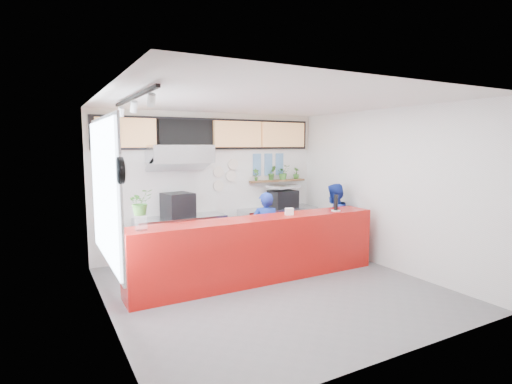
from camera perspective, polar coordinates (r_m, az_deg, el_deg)
name	(u,v)px	position (r m, az deg, el deg)	size (l,w,h in m)	color
floor	(271,288)	(6.72, 2.18, -13.49)	(5.00, 5.00, 0.00)	slate
ceiling	(272,101)	(6.34, 2.31, 12.86)	(5.00, 5.00, 0.00)	silver
wall_back	(212,184)	(8.59, -6.38, 1.21)	(5.00, 5.00, 0.00)	white
wall_left	(106,209)	(5.52, -20.63, -2.29)	(5.00, 5.00, 0.00)	white
wall_right	(385,189)	(7.93, 17.92, 0.46)	(5.00, 5.00, 0.00)	white
service_counter	(259,249)	(6.89, 0.48, -8.18)	(4.50, 0.60, 1.10)	#B5110C
cream_band	(211,132)	(8.54, -6.45, 8.57)	(5.00, 0.02, 0.80)	beige
prep_bench	(181,239)	(8.21, -10.68, -6.56)	(1.80, 0.60, 0.90)	#B2B5BA
panini_oven	(178,205)	(8.06, -11.10, -1.82)	(0.53, 0.53, 0.48)	black
extraction_hood	(180,154)	(7.94, -10.83, 5.38)	(1.20, 0.70, 0.35)	#B2B5BA
hood_lip	(180,164)	(7.95, -10.80, 3.94)	(1.20, 0.70, 0.08)	#B2B5BA
right_bench	(278,227)	(9.16, 3.18, -5.05)	(1.80, 0.60, 0.90)	#B2B5BA
espresso_machine	(283,199)	(9.12, 3.86, -1.01)	(0.61, 0.43, 0.39)	black
espresso_tray	(283,187)	(9.08, 3.88, 0.78)	(0.67, 0.46, 0.06)	silver
herb_shelf	(278,181)	(9.23, 3.09, 1.63)	(1.40, 0.18, 0.04)	brown
menu_board_far_left	(126,133)	(7.93, -18.03, 8.06)	(1.10, 0.10, 0.55)	tan
menu_board_mid_left	(186,134)	(8.23, -9.99, 8.23)	(1.10, 0.10, 0.55)	black
menu_board_mid_right	(238,134)	(8.67, -2.64, 8.25)	(1.10, 0.10, 0.55)	tan
menu_board_far_right	(283,135)	(9.24, 3.89, 8.15)	(1.10, 0.10, 0.55)	tan
soffit	(212,134)	(8.51, -6.37, 8.24)	(4.80, 0.04, 0.65)	black
window_pane	(104,191)	(5.79, -20.84, 0.10)	(0.04, 2.20, 1.90)	silver
window_frame	(106,191)	(5.79, -20.65, 0.12)	(0.03, 2.30, 2.00)	#B2B5BA
wall_clock_rim	(120,170)	(4.58, -18.81, 2.93)	(0.30, 0.30, 0.05)	black
wall_clock_face	(123,170)	(4.59, -18.44, 2.94)	(0.26, 0.26, 0.02)	white
track_rail	(134,97)	(5.56, -17.08, 12.80)	(0.05, 2.40, 0.04)	black
dec_plate_a	(218,172)	(8.60, -5.40, 2.90)	(0.24, 0.24, 0.03)	silver
dec_plate_b	(231,176)	(8.73, -3.58, 2.32)	(0.24, 0.24, 0.03)	silver
dec_plate_c	(219,186)	(8.62, -5.37, 0.91)	(0.24, 0.24, 0.03)	silver
dec_plate_d	(233,164)	(8.73, -3.29, 3.97)	(0.24, 0.24, 0.03)	silver
photo_frame_a	(257,159)	(9.01, 0.13, 4.70)	(0.20, 0.02, 0.25)	#598CBF
photo_frame_b	(268,159)	(9.16, 1.78, 4.73)	(0.20, 0.02, 0.25)	#598CBF
photo_frame_c	(280,159)	(9.31, 3.38, 4.76)	(0.20, 0.02, 0.25)	#598CBF
photo_frame_d	(257,170)	(9.02, 0.13, 3.11)	(0.20, 0.02, 0.25)	#598CBF
photo_frame_e	(268,170)	(9.17, 1.78, 3.17)	(0.20, 0.02, 0.25)	#598CBF
photo_frame_f	(279,170)	(9.33, 3.37, 3.22)	(0.20, 0.02, 0.25)	#598CBF
staff_center	(265,230)	(7.53, 1.35, -5.50)	(0.53, 0.35, 1.45)	#152E97
staff_right	(334,220)	(8.44, 11.05, -4.01)	(0.74, 0.58, 1.53)	#152E97
herb_a	(256,175)	(8.93, -0.01, 2.49)	(0.15, 0.10, 0.28)	#386D26
herb_b	(272,173)	(9.13, 2.31, 2.75)	(0.18, 0.15, 0.33)	#386D26
herb_c	(283,172)	(9.29, 3.92, 2.82)	(0.30, 0.26, 0.34)	#386D26
herb_d	(296,173)	(9.50, 5.77, 2.68)	(0.15, 0.13, 0.27)	#386D26
glass_vase	(141,223)	(6.00, -16.11, -4.22)	(0.18, 0.18, 0.22)	white
basil_vase	(140,202)	(5.95, -16.20, -1.41)	(0.34, 0.29, 0.38)	#386D26
napkin_holder	(289,212)	(7.04, 4.78, -2.80)	(0.14, 0.09, 0.12)	white
white_plate	(336,211)	(7.58, 11.33, -2.63)	(0.18, 0.18, 0.01)	white
pepper_mill	(336,203)	(7.55, 11.35, -1.49)	(0.07, 0.07, 0.29)	black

